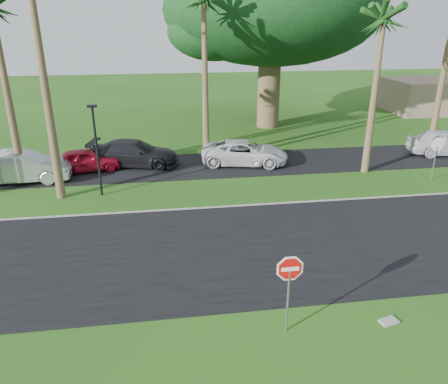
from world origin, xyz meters
The scene contains 17 objects.
ground centered at (0.00, 0.00, 0.00)m, with size 120.00×120.00×0.00m, color #1D4D13.
road centered at (0.00, 2.00, 0.01)m, with size 120.00×8.00×0.02m, color black.
parking_strip centered at (0.00, 12.50, 0.01)m, with size 120.00×5.00×0.02m, color black.
curb centered at (0.00, 6.05, 0.03)m, with size 120.00×0.12×0.06m, color gray.
stop_sign_near centered at (0.50, -3.00, 1.77)m, with size 1.05×0.07×2.62m.
stop_sign_far centered at (12.00, 8.00, 1.77)m, with size 1.05×0.07×2.62m.
palm_center centered at (0.00, 14.00, 9.16)m, with size 5.00×5.00×10.50m.
palm_right_near centered at (9.00, 10.00, 8.19)m, with size 5.00×5.00×9.50m.
canopy_tree centered at (6.00, 22.00, 8.95)m, with size 16.50×16.50×13.12m.
streetlight_right centered at (-6.00, 8.50, 2.65)m, with size 0.45×0.25×4.64m.
building_far centered at (24.00, 26.00, 1.50)m, with size 10.00×6.00×3.00m, color gray.
car_silver centered at (-10.53, 11.08, 0.86)m, with size 1.82×5.22×1.72m, color #AEB0B6.
car_red centered at (-7.29, 12.45, 0.68)m, with size 1.62×4.02×1.37m, color maroon.
car_dark centered at (-4.50, 13.09, 0.78)m, with size 2.19×5.38×1.56m, color black.
car_minivan centered at (2.23, 12.40, 0.73)m, with size 2.43×5.26×1.46m, color silver.
car_pickup centered at (15.77, 12.35, 0.85)m, with size 2.01×4.99×1.70m, color silver.
utility_slab centered at (3.66, -3.09, 0.03)m, with size 0.55×0.35×0.06m, color gray.
Camera 1 is at (-2.79, -12.96, 8.54)m, focal length 35.00 mm.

